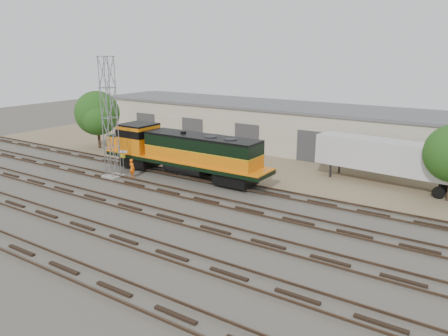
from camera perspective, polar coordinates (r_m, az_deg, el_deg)
The scene contains 11 objects.
ground at distance 34.04m, azimuth -3.83°, elevation -5.04°, with size 140.00×140.00×0.00m, color #47423A.
dirt_strip at distance 46.29m, azimuth 7.48°, elevation 0.38°, with size 80.00×16.00×0.02m, color #726047.
tracks at distance 31.85m, azimuth -7.12°, elevation -6.44°, with size 80.00×20.40×0.28m.
warehouse at distance 52.84m, azimuth 11.47°, elevation 4.99°, with size 58.40×10.40×5.30m.
locomotive at distance 41.52m, azimuth -5.63°, elevation 2.20°, with size 17.95×3.15×4.31m.
signal_tower at distance 41.79m, azimuth -14.69°, elevation 6.02°, with size 1.65×1.65×11.19m.
sign_post at distance 43.64m, azimuth -13.06°, elevation 1.41°, with size 0.93×0.32×2.35m.
worker at distance 42.21m, azimuth -11.92°, elevation -0.03°, with size 0.66×0.43×1.81m, color #EC5D0D.
semi_trailer at distance 41.17m, azimuth 21.21°, elevation 1.22°, with size 13.30×3.83×4.03m.
tree_west at distance 55.02m, azimuth -16.20°, elevation 6.71°, with size 5.62×5.35×7.00m.
tree_mid at distance 42.32m, azimuth -1.00°, elevation 1.48°, with size 4.34×4.13×4.13m.
Camera 1 is at (19.49, -25.31, 11.78)m, focal length 35.00 mm.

